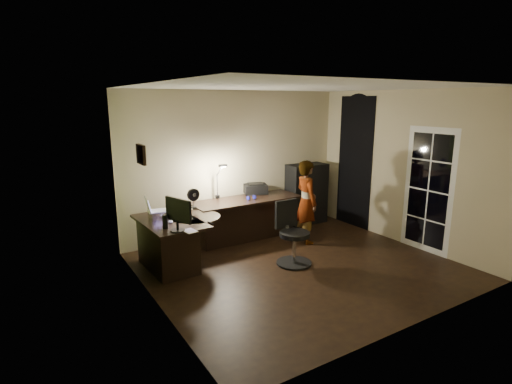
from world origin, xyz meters
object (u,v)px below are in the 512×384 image
cabinet (306,194)px  monitor (177,219)px  desk_right (247,219)px  person (306,202)px  desk_left (171,244)px  office_chair (295,234)px

cabinet → monitor: bearing=-156.8°
cabinet → monitor: cabinet is taller
desk_right → person: bearing=-39.9°
person → desk_left: bearing=95.6°
office_chair → monitor: bearing=167.9°
monitor → office_chair: size_ratio=0.51×
desk_right → cabinet: size_ratio=1.65×
cabinet → person: 1.22m
desk_left → office_chair: size_ratio=1.31×
cabinet → person: size_ratio=0.83×
desk_left → cabinet: (3.23, 0.76, 0.24)m
cabinet → desk_right: bearing=-169.3°
monitor → person: (2.55, 0.35, -0.17)m
desk_left → monitor: bearing=-100.6°
desk_left → person: (2.47, -0.19, 0.37)m
office_chair → person: person is taller
desk_left → monitor: size_ratio=2.57×
monitor → person: 2.58m
cabinet → monitor: (-3.30, -1.29, 0.30)m
office_chair → person: bearing=41.1°
cabinet → monitor: 3.56m
monitor → office_chair: bearing=-30.2°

